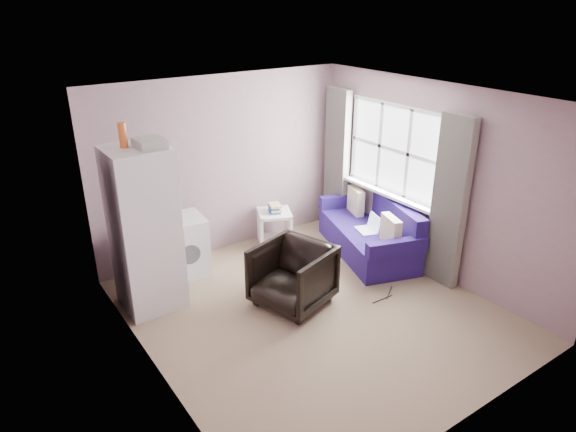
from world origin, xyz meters
The scene contains 8 objects.
room centered at (0.02, 0.01, 1.25)m, with size 3.84×4.24×2.54m.
armchair centered at (-0.11, 0.28, 0.42)m, with size 0.81×0.76×0.83m, color black.
fridge centered at (-1.49, 1.25, 0.99)m, with size 0.69×0.67×2.21m.
washing_machine centered at (-0.86, 1.71, 0.42)m, with size 0.62×0.62×0.80m.
side_table centered at (0.61, 1.76, 0.30)m, with size 0.63×0.63×0.64m.
sofa centered at (1.61, 0.75, 0.30)m, with size 1.35×2.00×0.82m.
window_dressing centered at (1.78, 0.70, 1.11)m, with size 0.17×2.62×2.18m.
floor_cables centered at (0.94, -0.26, 0.01)m, with size 0.48×0.19×0.01m.
Camera 1 is at (-3.17, -4.05, 3.43)m, focal length 32.00 mm.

